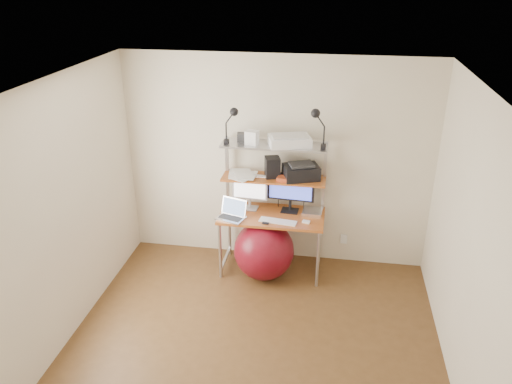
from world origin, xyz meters
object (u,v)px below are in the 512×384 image
monitor_black (291,189)px  exercise_ball (264,250)px  monitor_silver (250,189)px  printer (301,172)px  laptop (232,214)px

monitor_black → exercise_ball: 0.77m
monitor_silver → printer: size_ratio=1.02×
laptop → exercise_ball: size_ratio=0.53×
monitor_black → monitor_silver: bearing=-174.7°
monitor_black → laptop: 0.72m
printer → monitor_silver: bearing=161.2°
monitor_silver → monitor_black: 0.48m
laptop → exercise_ball: 0.57m
monitor_silver → printer: 0.64m
monitor_silver → laptop: size_ratio=1.25×
laptop → printer: size_ratio=0.81×
monitor_silver → printer: bearing=4.9°
monitor_silver → laptop: monitor_silver is taller
monitor_silver → monitor_black: size_ratio=0.85×
printer → exercise_ball: size_ratio=0.65×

